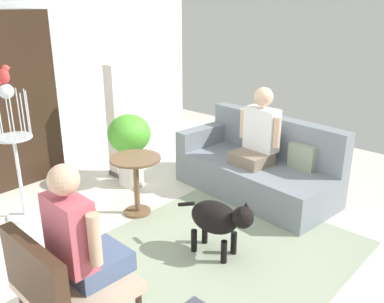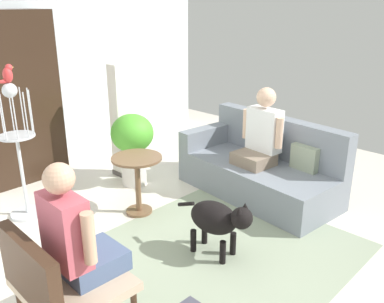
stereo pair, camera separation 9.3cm
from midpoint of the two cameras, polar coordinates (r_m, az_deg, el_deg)
ground_plane at (r=4.00m, az=1.28°, el=-13.07°), size 7.54×7.54×0.00m
back_wall at (r=6.06m, az=-21.93°, el=10.16°), size 6.25×0.12×2.59m
area_rug at (r=3.87m, az=3.31°, el=-14.30°), size 2.55×2.10×0.01m
couch at (r=5.02m, az=9.79°, el=-2.29°), size 1.06×1.96×0.89m
armchair at (r=2.87m, az=-17.26°, el=-16.53°), size 0.65×0.70×0.86m
person_on_couch at (r=4.82m, az=10.03°, el=2.43°), size 0.48×0.57×0.88m
person_on_armchair at (r=2.79m, az=-14.94°, el=-11.01°), size 0.47×0.51×0.83m
round_end_table at (r=4.44m, az=-6.90°, el=-3.18°), size 0.53×0.53×0.65m
dog at (r=3.73m, az=4.23°, el=-9.21°), size 0.35×0.77×0.58m
bird_cage_stand at (r=4.60m, az=-22.08°, el=-0.48°), size 0.36×0.36×1.43m
parrot at (r=4.41m, az=-23.42°, el=9.72°), size 0.17×0.10×0.18m
potted_plant at (r=5.11m, az=-7.65°, el=1.57°), size 0.52×0.52×0.90m
column_lamp at (r=5.40m, az=-9.39°, el=4.04°), size 0.20×0.20×1.46m
armoire_cabinet at (r=5.59m, az=-23.14°, el=6.66°), size 1.05×0.56×2.09m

